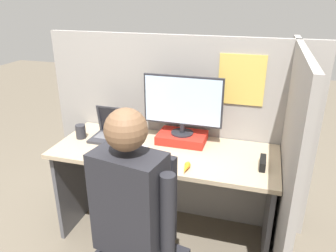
{
  "coord_description": "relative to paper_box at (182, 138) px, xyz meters",
  "views": [
    {
      "loc": [
        0.61,
        -1.66,
        1.78
      ],
      "look_at": [
        0.07,
        0.16,
        1.0
      ],
      "focal_mm": 35.0,
      "sensor_mm": 36.0,
      "label": 1
    }
  ],
  "objects": [
    {
      "name": "cubicle_panel_right",
      "position": [
        0.72,
        -0.23,
        -0.03
      ],
      "size": [
        0.04,
        1.25,
        1.5
      ],
      "color": "gray",
      "rests_on": "ground"
    },
    {
      "name": "monitor",
      "position": [
        0.0,
        0.0,
        0.27
      ],
      "size": [
        0.57,
        0.16,
        0.43
      ],
      "color": "#232328",
      "rests_on": "paper_box"
    },
    {
      "name": "paper_box",
      "position": [
        0.0,
        0.0,
        0.0
      ],
      "size": [
        0.35,
        0.24,
        0.06
      ],
      "color": "red",
      "rests_on": "desk"
    },
    {
      "name": "person",
      "position": [
        -0.01,
        -0.98,
        -0.02
      ],
      "size": [
        0.47,
        0.46,
        1.32
      ],
      "color": "brown",
      "rests_on": "ground"
    },
    {
      "name": "desk",
      "position": [
        -0.09,
        -0.17,
        -0.21
      ],
      "size": [
        1.57,
        0.63,
        0.75
      ],
      "color": "tan",
      "rests_on": "ground"
    },
    {
      "name": "pen_cup",
      "position": [
        -0.75,
        -0.15,
        0.02
      ],
      "size": [
        0.07,
        0.07,
        0.1
      ],
      "color": "#28282D",
      "rests_on": "desk"
    },
    {
      "name": "carrot_toy",
      "position": [
        0.13,
        -0.41,
        -0.01
      ],
      "size": [
        0.04,
        0.12,
        0.04
      ],
      "color": "orange",
      "rests_on": "desk"
    },
    {
      "name": "laptop",
      "position": [
        -0.51,
        -0.09,
        0.02
      ],
      "size": [
        0.31,
        0.22,
        0.23
      ],
      "color": "#2D2D33",
      "rests_on": "desk"
    },
    {
      "name": "stapler",
      "position": [
        0.58,
        -0.23,
        -0.0
      ],
      "size": [
        0.04,
        0.15,
        0.06
      ],
      "color": "black",
      "rests_on": "desk"
    },
    {
      "name": "office_chair",
      "position": [
        -0.04,
        -0.83,
        -0.27
      ],
      "size": [
        0.55,
        0.6,
        0.99
      ],
      "color": "black",
      "rests_on": "ground"
    },
    {
      "name": "mouse",
      "position": [
        -0.23,
        -0.2,
        -0.02
      ],
      "size": [
        0.06,
        0.04,
        0.03
      ],
      "color": "gray",
      "rests_on": "desk"
    },
    {
      "name": "cubicle_panel_back",
      "position": [
        -0.08,
        0.17,
        -0.03
      ],
      "size": [
        2.07,
        0.05,
        1.5
      ],
      "color": "gray",
      "rests_on": "ground"
    }
  ]
}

